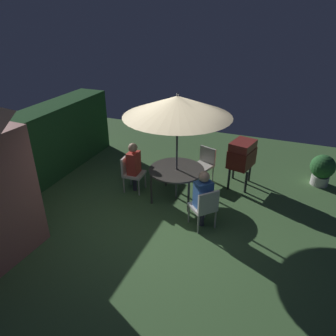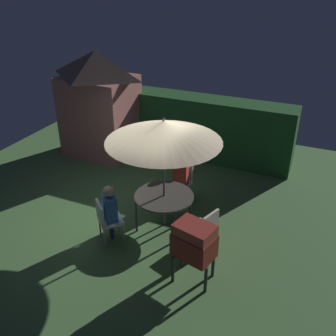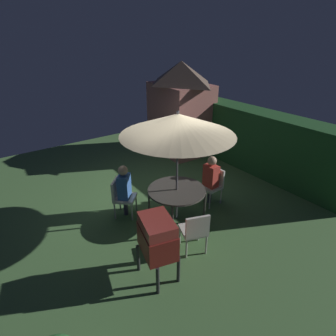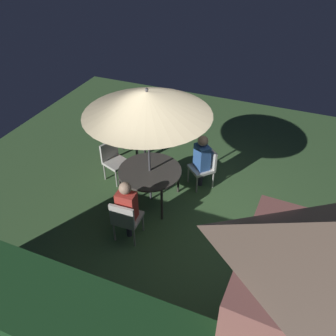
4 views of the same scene
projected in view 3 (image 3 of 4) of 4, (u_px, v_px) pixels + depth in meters
ground_plane at (161, 203)px, 7.06m from camera, size 11.00×11.00×0.00m
hedge_backdrop at (256, 141)px, 8.51m from camera, size 5.90×0.85×1.82m
garden_shed at (181, 108)px, 9.56m from camera, size 2.19×1.71×3.06m
patio_table at (177, 192)px, 6.17m from camera, size 1.27×1.27×0.77m
patio_umbrella at (178, 125)px, 5.50m from camera, size 2.33×2.33×2.52m
bbq_grill at (157, 237)px, 4.59m from camera, size 0.80×0.66×1.20m
chair_near_shed at (213, 183)px, 6.90m from camera, size 0.48×0.48×0.90m
chair_far_side at (121, 195)px, 6.40m from camera, size 0.65×0.65×0.90m
chair_toward_hedge at (195, 230)px, 5.27m from camera, size 0.59×0.59×0.90m
person_in_red at (211, 175)px, 6.74m from camera, size 0.35×0.25×1.26m
person_in_blue at (124, 185)px, 6.28m from camera, size 0.41×0.41×1.26m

